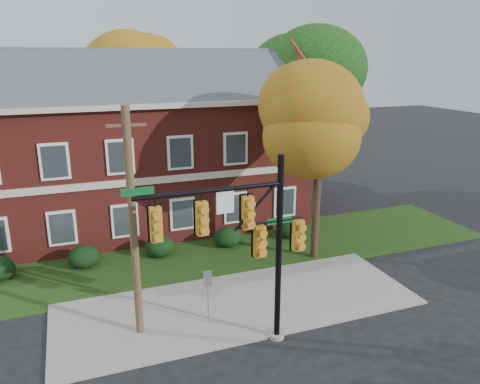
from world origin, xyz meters
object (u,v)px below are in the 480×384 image
object	(u,v)px
tree_right_rear	(311,76)
hedge_center	(159,246)
apartment_building	(137,138)
sign_post	(208,289)
utility_pole	(133,226)
traffic_signal	(246,234)
hedge_far_right	(289,228)
tree_far_rear	(136,64)
tree_near_right	(326,119)
hedge_left	(83,257)
hedge_right	(228,237)

from	to	relation	value
tree_right_rear	hedge_center	bearing A→B (deg)	-151.63
apartment_building	sign_post	size ratio (longest dim) A/B	8.86
utility_pole	hedge_center	bearing A→B (deg)	77.54
apartment_building	traffic_signal	world-z (taller)	apartment_building
apartment_building	hedge_far_right	world-z (taller)	apartment_building
hedge_far_right	sign_post	bearing A→B (deg)	-134.67
tree_far_rear	tree_near_right	bearing A→B (deg)	-69.73
traffic_signal	sign_post	distance (m)	3.17
sign_post	hedge_far_right	bearing A→B (deg)	53.19
utility_pole	sign_post	distance (m)	3.56
tree_near_right	traffic_signal	distance (m)	8.43
tree_far_rear	traffic_signal	size ratio (longest dim) A/B	1.78
hedge_left	tree_far_rear	world-z (taller)	tree_far_rear
tree_near_right	sign_post	distance (m)	9.30
tree_far_rear	hedge_center	bearing A→B (deg)	-95.85
tree_right_rear	tree_far_rear	world-z (taller)	tree_far_rear
apartment_building	sign_post	world-z (taller)	apartment_building
apartment_building	tree_far_rear	xyz separation A→B (m)	(1.34, 7.84, 3.86)
hedge_left	tree_far_rear	size ratio (longest dim) A/B	0.12
apartment_building	traffic_signal	xyz separation A→B (m)	(1.30, -13.48, -0.97)
hedge_center	tree_near_right	size ratio (longest dim) A/B	0.16
tree_far_rear	traffic_signal	bearing A→B (deg)	-90.10
tree_right_rear	sign_post	world-z (taller)	tree_right_rear
tree_far_rear	sign_post	bearing A→B (deg)	-92.45
hedge_far_right	hedge_center	bearing A→B (deg)	180.00
apartment_building	hedge_far_right	distance (m)	9.82
hedge_center	hedge_far_right	world-z (taller)	same
hedge_far_right	traffic_signal	size ratio (longest dim) A/B	0.22
apartment_building	hedge_center	world-z (taller)	apartment_building
tree_right_rear	hedge_left	bearing A→B (deg)	-157.58
hedge_right	tree_near_right	xyz separation A→B (m)	(3.72, -2.83, 6.14)
apartment_building	sign_post	bearing A→B (deg)	-87.58
tree_near_right	hedge_left	bearing A→B (deg)	165.19
hedge_center	utility_pole	world-z (taller)	utility_pole
hedge_left	utility_pole	distance (m)	7.37
apartment_building	hedge_right	xyz separation A→B (m)	(3.50, -5.25, -4.46)
hedge_right	traffic_signal	size ratio (longest dim) A/B	0.22
apartment_building	tree_right_rear	xyz separation A→B (m)	(11.31, 0.86, 3.13)
hedge_center	hedge_far_right	size ratio (longest dim) A/B	1.00
apartment_building	hedge_right	bearing A→B (deg)	-56.33
hedge_center	traffic_signal	distance (m)	9.03
hedge_left	tree_far_rear	xyz separation A→B (m)	(4.84, 13.09, 8.32)
hedge_far_right	utility_pole	xyz separation A→B (m)	(-8.92, -6.28, 3.51)
tree_far_rear	hedge_left	bearing A→B (deg)	-110.29
utility_pole	sign_post	size ratio (longest dim) A/B	3.75
hedge_far_right	traffic_signal	world-z (taller)	traffic_signal
hedge_left	sign_post	bearing A→B (deg)	-58.69
hedge_right	hedge_far_right	size ratio (longest dim) A/B	1.00
apartment_building	tree_near_right	xyz separation A→B (m)	(7.22, -8.09, 1.68)
traffic_signal	sign_post	size ratio (longest dim) A/B	3.05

